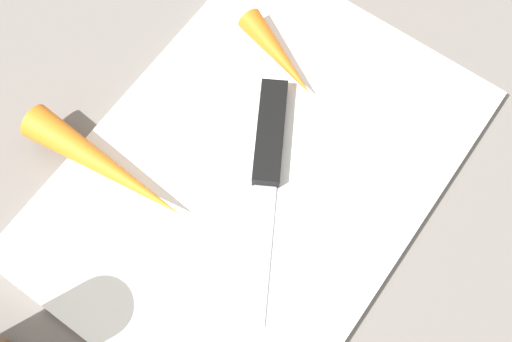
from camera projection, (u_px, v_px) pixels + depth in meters
ground_plane at (256, 176)px, 0.55m from camera, size 1.40×1.40×0.00m
cutting_board at (256, 174)px, 0.55m from camera, size 0.36×0.26×0.01m
knife at (269, 147)px, 0.54m from camera, size 0.18×0.12×0.01m
carrot_long at (105, 166)px, 0.53m from camera, size 0.04×0.15×0.03m
carrot_short at (279, 55)px, 0.57m from camera, size 0.05×0.09×0.02m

